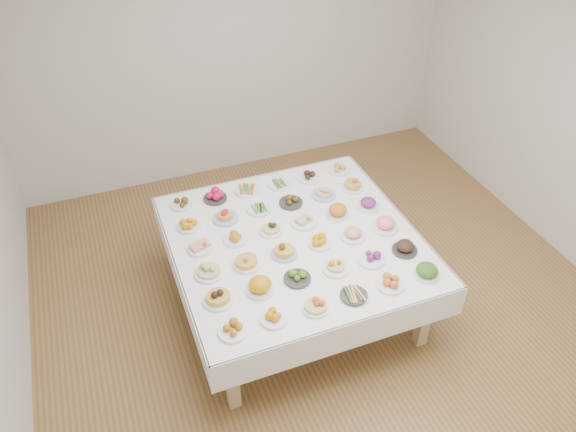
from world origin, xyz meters
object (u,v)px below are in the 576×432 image
object	(u,v)px
display_table	(294,245)
dish_0	(233,329)
dish_35	(339,169)
dish_18	(200,246)

from	to	relation	value
display_table	dish_0	distance (m)	1.09
dish_35	dish_0	bearing A→B (deg)	-134.83
dish_0	dish_35	world-z (taller)	dish_0
dish_0	dish_35	xyz separation A→B (m)	(1.54, 1.55, -0.00)
display_table	dish_0	size ratio (longest dim) A/B	9.94
display_table	dish_18	xyz separation A→B (m)	(-0.76, 0.15, 0.11)
dish_18	dish_35	world-z (taller)	dish_18
dish_0	dish_35	bearing A→B (deg)	45.17
dish_18	dish_35	size ratio (longest dim) A/B	1.06
dish_0	dish_18	size ratio (longest dim) A/B	0.97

